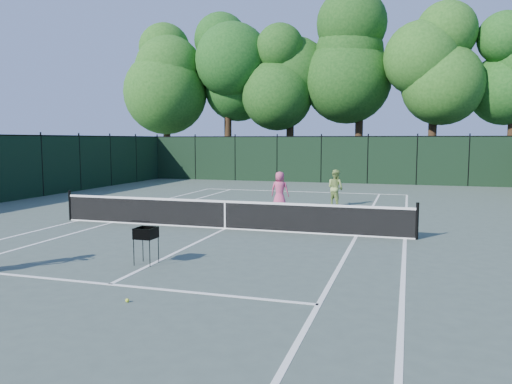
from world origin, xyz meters
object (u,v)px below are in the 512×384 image
(player_green, at_px, (335,188))
(loose_ball_near_cart, at_px, (127,300))
(player_pink, at_px, (280,190))
(loose_ball_midcourt, at_px, (143,236))
(ball_hopper, at_px, (146,233))

(player_green, height_order, loose_ball_near_cart, player_green)
(player_pink, bearing_deg, loose_ball_midcourt, 72.82)
(loose_ball_near_cart, xyz_separation_m, loose_ball_midcourt, (-2.71, 5.27, 0.00))
(player_pink, relative_size, loose_ball_near_cart, 22.42)
(loose_ball_midcourt, bearing_deg, ball_hopper, -58.87)
(loose_ball_midcourt, bearing_deg, player_pink, 72.09)
(player_pink, xyz_separation_m, ball_hopper, (-0.61, -9.86, -0.05))
(player_pink, relative_size, player_green, 0.98)
(player_pink, height_order, ball_hopper, player_pink)
(player_pink, distance_m, player_green, 2.53)
(player_pink, height_order, loose_ball_midcourt, player_pink)
(ball_hopper, relative_size, loose_ball_near_cart, 12.42)
(ball_hopper, height_order, loose_ball_midcourt, ball_hopper)
(player_pink, bearing_deg, loose_ball_near_cart, 92.67)
(player_pink, xyz_separation_m, player_green, (2.08, 1.45, 0.02))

